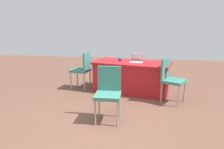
{
  "coord_description": "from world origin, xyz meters",
  "views": [
    {
      "loc": [
        -0.67,
        2.98,
        1.72
      ],
      "look_at": [
        -0.12,
        -0.27,
        0.9
      ],
      "focal_mm": 34.04,
      "sensor_mm": 36.0,
      "label": 1
    }
  ],
  "objects_px": {
    "table_foreground": "(132,77)",
    "scissors_red": "(145,63)",
    "laptop_silver": "(136,61)",
    "yarn_ball": "(120,59)",
    "chair_tucked_left": "(83,68)",
    "chair_near_front": "(108,90)",
    "chair_tucked_right": "(171,77)"
  },
  "relations": [
    {
      "from": "chair_near_front",
      "to": "scissors_red",
      "type": "distance_m",
      "value": 1.69
    },
    {
      "from": "table_foreground",
      "to": "scissors_red",
      "type": "relative_size",
      "value": 11.04
    },
    {
      "from": "chair_tucked_right",
      "to": "laptop_silver",
      "type": "bearing_deg",
      "value": -99.45
    },
    {
      "from": "table_foreground",
      "to": "scissors_red",
      "type": "distance_m",
      "value": 0.51
    },
    {
      "from": "table_foreground",
      "to": "chair_tucked_left",
      "type": "xyz_separation_m",
      "value": [
        1.27,
        -0.02,
        0.18
      ]
    },
    {
      "from": "chair_tucked_left",
      "to": "yarn_ball",
      "type": "distance_m",
      "value": 1.0
    },
    {
      "from": "chair_near_front",
      "to": "yarn_ball",
      "type": "xyz_separation_m",
      "value": [
        0.02,
        -1.75,
        0.26
      ]
    },
    {
      "from": "chair_tucked_right",
      "to": "scissors_red",
      "type": "height_order",
      "value": "chair_tucked_right"
    },
    {
      "from": "chair_near_front",
      "to": "chair_tucked_right",
      "type": "distance_m",
      "value": 1.59
    },
    {
      "from": "chair_tucked_left",
      "to": "yarn_ball",
      "type": "height_order",
      "value": "chair_tucked_left"
    },
    {
      "from": "chair_tucked_left",
      "to": "laptop_silver",
      "type": "height_order",
      "value": "chair_tucked_left"
    },
    {
      "from": "chair_near_front",
      "to": "laptop_silver",
      "type": "relative_size",
      "value": 2.7
    },
    {
      "from": "chair_tucked_left",
      "to": "yarn_ball",
      "type": "bearing_deg",
      "value": -78.1
    },
    {
      "from": "chair_near_front",
      "to": "yarn_ball",
      "type": "relative_size",
      "value": 9.59
    },
    {
      "from": "table_foreground",
      "to": "chair_tucked_right",
      "type": "xyz_separation_m",
      "value": [
        -0.89,
        0.58,
        0.17
      ]
    },
    {
      "from": "yarn_ball",
      "to": "laptop_silver",
      "type": "bearing_deg",
      "value": 163.76
    },
    {
      "from": "table_foreground",
      "to": "chair_near_front",
      "type": "height_order",
      "value": "chair_near_front"
    },
    {
      "from": "chair_tucked_right",
      "to": "yarn_ball",
      "type": "xyz_separation_m",
      "value": [
        1.19,
        -0.67,
        0.25
      ]
    },
    {
      "from": "table_foreground",
      "to": "scissors_red",
      "type": "xyz_separation_m",
      "value": [
        -0.32,
        0.09,
        0.38
      ]
    },
    {
      "from": "laptop_silver",
      "to": "yarn_ball",
      "type": "xyz_separation_m",
      "value": [
        0.41,
        -0.12,
        0.01
      ]
    },
    {
      "from": "yarn_ball",
      "to": "scissors_red",
      "type": "distance_m",
      "value": 0.65
    },
    {
      "from": "chair_tucked_left",
      "to": "yarn_ball",
      "type": "relative_size",
      "value": 9.78
    },
    {
      "from": "chair_near_front",
      "to": "chair_tucked_right",
      "type": "xyz_separation_m",
      "value": [
        -1.17,
        -1.08,
        0.01
      ]
    },
    {
      "from": "chair_tucked_right",
      "to": "yarn_ball",
      "type": "relative_size",
      "value": 9.69
    },
    {
      "from": "chair_tucked_right",
      "to": "chair_near_front",
      "type": "bearing_deg",
      "value": -21.36
    },
    {
      "from": "table_foreground",
      "to": "laptop_silver",
      "type": "bearing_deg",
      "value": 165.83
    },
    {
      "from": "chair_tucked_right",
      "to": "laptop_silver",
      "type": "relative_size",
      "value": 2.73
    },
    {
      "from": "chair_near_front",
      "to": "scissors_red",
      "type": "relative_size",
      "value": 5.31
    },
    {
      "from": "table_foreground",
      "to": "yarn_ball",
      "type": "relative_size",
      "value": 19.94
    },
    {
      "from": "scissors_red",
      "to": "chair_near_front",
      "type": "bearing_deg",
      "value": -2.32
    },
    {
      "from": "chair_tucked_left",
      "to": "chair_tucked_right",
      "type": "bearing_deg",
      "value": -97.96
    },
    {
      "from": "chair_tucked_right",
      "to": "scissors_red",
      "type": "distance_m",
      "value": 0.77
    }
  ]
}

